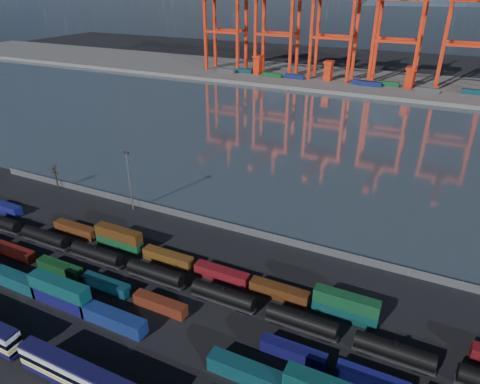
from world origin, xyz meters
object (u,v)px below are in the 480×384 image
at_px(passenger_train, 83,378).
at_px(gantry_cranes, 368,8).
at_px(bare_tree, 56,176).
at_px(tanker_string, 188,284).

relative_size(passenger_train, gantry_cranes, 0.37).
distance_m(bare_tree, gantry_cranes, 187.38).
height_order(bare_tree, gantry_cranes, gantry_cranes).
bearing_deg(passenger_train, tanker_string, 85.41).
height_order(passenger_train, tanker_string, passenger_train).
bearing_deg(passenger_train, bare_tree, 139.59).
xyz_separation_m(passenger_train, bare_tree, (-57.62, 49.05, 1.52)).
relative_size(passenger_train, tanker_string, 0.62).
height_order(passenger_train, gantry_cranes, gantry_cranes).
relative_size(tanker_string, gantry_cranes, 0.60).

